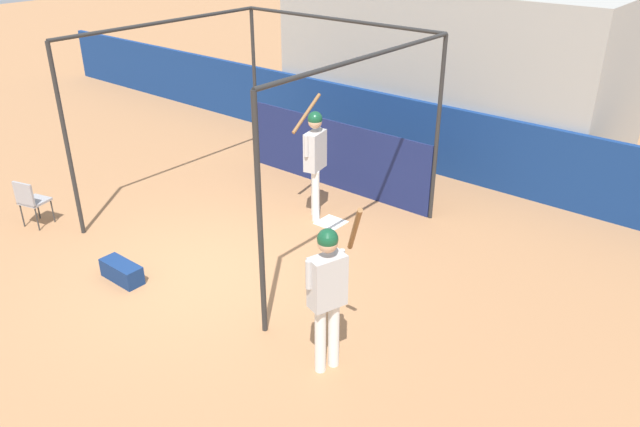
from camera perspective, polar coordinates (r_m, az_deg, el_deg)
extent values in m
plane|color=#A8754C|center=(9.46, -10.92, -5.45)|extent=(60.00, 60.00, 0.00)
cube|color=navy|center=(13.08, 7.97, 7.37)|extent=(24.00, 0.12, 1.42)
cube|color=#9E9E99|center=(14.54, 12.67, 13.14)|extent=(7.05, 4.00, 3.47)
cube|color=#1E6B3D|center=(14.76, -0.14, 12.88)|extent=(0.45, 0.40, 0.10)
cube|color=#1E6B3D|center=(14.85, 0.31, 13.87)|extent=(0.45, 0.06, 0.40)
cube|color=#1E6B3D|center=(14.43, 1.59, 12.55)|extent=(0.45, 0.40, 0.10)
cube|color=#1E6B3D|center=(14.52, 2.05, 13.56)|extent=(0.45, 0.06, 0.40)
cube|color=#1E6B3D|center=(14.11, 3.39, 12.20)|extent=(0.45, 0.40, 0.10)
cube|color=#1E6B3D|center=(14.20, 3.86, 13.23)|extent=(0.45, 0.06, 0.40)
cube|color=#1E6B3D|center=(13.80, 5.27, 11.81)|extent=(0.45, 0.40, 0.10)
cube|color=#1E6B3D|center=(13.89, 5.74, 12.87)|extent=(0.45, 0.06, 0.40)
cube|color=#1E6B3D|center=(13.51, 7.22, 11.40)|extent=(0.45, 0.40, 0.10)
cube|color=#1E6B3D|center=(13.61, 7.70, 12.48)|extent=(0.45, 0.06, 0.40)
cube|color=#1E6B3D|center=(13.24, 9.26, 10.95)|extent=(0.45, 0.40, 0.10)
cube|color=#1E6B3D|center=(13.33, 9.74, 12.05)|extent=(0.45, 0.06, 0.40)
cube|color=#1E6B3D|center=(12.98, 11.37, 10.48)|extent=(0.45, 0.40, 0.10)
cube|color=#1E6B3D|center=(13.08, 11.85, 11.59)|extent=(0.45, 0.06, 0.40)
cube|color=#1E6B3D|center=(12.75, 13.55, 9.96)|extent=(0.45, 0.40, 0.10)
cube|color=#1E6B3D|center=(12.84, 14.03, 11.10)|extent=(0.45, 0.06, 0.40)
cube|color=#1E6B3D|center=(12.53, 15.81, 9.42)|extent=(0.45, 0.40, 0.10)
cube|color=#1E6B3D|center=(12.63, 16.29, 10.58)|extent=(0.45, 0.06, 0.40)
cube|color=#1E6B3D|center=(12.33, 18.13, 8.84)|extent=(0.45, 0.40, 0.10)
cube|color=#1E6B3D|center=(12.43, 18.61, 10.02)|extent=(0.45, 0.06, 0.40)
cube|color=#1E6B3D|center=(12.16, 20.52, 8.23)|extent=(0.45, 0.40, 0.10)
cube|color=#1E6B3D|center=(12.26, 20.99, 9.43)|extent=(0.45, 0.06, 0.40)
cube|color=#1E6B3D|center=(15.29, 1.83, 14.88)|extent=(0.45, 0.40, 0.10)
cube|color=#1E6B3D|center=(15.38, 2.27, 15.82)|extent=(0.45, 0.06, 0.40)
cube|color=#1E6B3D|center=(14.97, 3.55, 14.59)|extent=(0.45, 0.40, 0.10)
cube|color=#1E6B3D|center=(15.06, 4.00, 15.55)|extent=(0.45, 0.06, 0.40)
cube|color=#1E6B3D|center=(14.66, 5.34, 14.28)|extent=(0.45, 0.40, 0.10)
cube|color=#1E6B3D|center=(14.76, 5.79, 15.25)|extent=(0.45, 0.06, 0.40)
cube|color=#1E6B3D|center=(14.36, 7.20, 13.94)|extent=(0.45, 0.40, 0.10)
cube|color=#1E6B3D|center=(14.47, 7.65, 14.93)|extent=(0.45, 0.06, 0.40)
cube|color=#1E6B3D|center=(14.08, 9.13, 13.57)|extent=(0.45, 0.40, 0.10)
cube|color=#1E6B3D|center=(14.19, 9.59, 14.58)|extent=(0.45, 0.06, 0.40)
cube|color=#1E6B3D|center=(13.82, 11.13, 13.17)|extent=(0.45, 0.40, 0.10)
cube|color=#1E6B3D|center=(13.93, 11.59, 14.20)|extent=(0.45, 0.06, 0.40)
cube|color=#1E6B3D|center=(13.58, 13.20, 12.74)|extent=(0.45, 0.40, 0.10)
cube|color=#1E6B3D|center=(13.69, 13.65, 13.79)|extent=(0.45, 0.06, 0.40)
cube|color=#1E6B3D|center=(13.35, 15.33, 12.28)|extent=(0.45, 0.40, 0.10)
cube|color=#1E6B3D|center=(13.46, 15.79, 13.35)|extent=(0.45, 0.06, 0.40)
cube|color=#1E6B3D|center=(13.14, 17.53, 11.78)|extent=(0.45, 0.40, 0.10)
cube|color=#1E6B3D|center=(13.25, 17.98, 12.87)|extent=(0.45, 0.06, 0.40)
cube|color=#1E6B3D|center=(12.96, 19.78, 11.26)|extent=(0.45, 0.40, 0.10)
cube|color=#1E6B3D|center=(13.07, 20.23, 12.36)|extent=(0.45, 0.06, 0.40)
cube|color=#1E6B3D|center=(12.79, 22.09, 10.70)|extent=(0.45, 0.40, 0.10)
cube|color=#1E6B3D|center=(12.90, 22.53, 11.81)|extent=(0.45, 0.06, 0.40)
cube|color=#1E6B3D|center=(15.85, 3.70, 16.72)|extent=(0.45, 0.40, 0.10)
cube|color=#1E6B3D|center=(15.95, 4.12, 17.61)|extent=(0.45, 0.06, 0.40)
cube|color=#1E6B3D|center=(15.53, 5.41, 16.47)|extent=(0.45, 0.40, 0.10)
cube|color=#1E6B3D|center=(15.64, 5.84, 17.37)|extent=(0.45, 0.06, 0.40)
cube|color=#1E6B3D|center=(15.24, 7.18, 16.19)|extent=(0.45, 0.40, 0.10)
cube|color=#1E6B3D|center=(15.35, 7.61, 17.11)|extent=(0.45, 0.06, 0.40)
cube|color=#1E6B3D|center=(14.96, 9.02, 15.88)|extent=(0.45, 0.40, 0.10)
cube|color=#1E6B3D|center=(15.07, 9.45, 16.82)|extent=(0.45, 0.06, 0.40)
cube|color=#1E6B3D|center=(14.69, 10.92, 15.55)|extent=(0.45, 0.40, 0.10)
cube|color=#1E6B3D|center=(14.80, 11.35, 16.50)|extent=(0.45, 0.06, 0.40)
cube|color=#1E6B3D|center=(14.44, 12.88, 15.19)|extent=(0.45, 0.40, 0.10)
cube|color=#1E6B3D|center=(14.56, 13.31, 16.16)|extent=(0.45, 0.06, 0.40)
cube|color=#1E6B3D|center=(14.20, 14.90, 14.80)|extent=(0.45, 0.40, 0.10)
cube|color=#1E6B3D|center=(14.32, 15.33, 15.78)|extent=(0.45, 0.06, 0.40)
cube|color=#1E6B3D|center=(13.99, 16.98, 14.38)|extent=(0.45, 0.40, 0.10)
cube|color=#1E6B3D|center=(14.11, 17.41, 15.37)|extent=(0.45, 0.06, 0.40)
cube|color=#1E6B3D|center=(13.79, 19.11, 13.92)|extent=(0.45, 0.40, 0.10)
cube|color=#1E6B3D|center=(13.91, 19.54, 14.94)|extent=(0.45, 0.06, 0.40)
cube|color=#1E6B3D|center=(13.61, 21.29, 13.44)|extent=(0.45, 0.40, 0.10)
cube|color=#1E6B3D|center=(13.73, 21.72, 14.46)|extent=(0.45, 0.06, 0.40)
cube|color=#1E6B3D|center=(13.45, 23.52, 12.92)|extent=(0.45, 0.40, 0.10)
cube|color=#1E6B3D|center=(13.58, 23.94, 13.96)|extent=(0.45, 0.06, 0.40)
cube|color=#1E6B3D|center=(16.43, 5.47, 18.42)|extent=(0.45, 0.40, 0.10)
cube|color=#1E6B3D|center=(16.13, 7.16, 18.19)|extent=(0.45, 0.40, 0.10)
cube|color=#1E6B3D|center=(15.85, 8.92, 17.94)|extent=(0.45, 0.40, 0.10)
cube|color=#1E6B3D|center=(15.58, 10.73, 17.66)|extent=(0.45, 0.40, 0.10)
cube|color=#1E6B3D|center=(15.70, 11.14, 18.55)|extent=(0.45, 0.06, 0.40)
cube|color=#1E6B3D|center=(15.32, 12.59, 17.36)|extent=(0.45, 0.40, 0.10)
cube|color=#1E6B3D|center=(15.45, 13.01, 18.26)|extent=(0.45, 0.06, 0.40)
cube|color=#1E6B3D|center=(15.08, 14.51, 17.03)|extent=(0.45, 0.40, 0.10)
cube|color=#1E6B3D|center=(15.21, 14.93, 17.94)|extent=(0.45, 0.06, 0.40)
cube|color=#1E6B3D|center=(14.85, 16.48, 16.67)|extent=(0.45, 0.40, 0.10)
cube|color=#1E6B3D|center=(14.99, 16.90, 17.59)|extent=(0.45, 0.06, 0.40)
cube|color=#1E6B3D|center=(14.65, 18.51, 16.28)|extent=(0.45, 0.40, 0.10)
cube|color=#1E6B3D|center=(14.78, 18.92, 17.21)|extent=(0.45, 0.06, 0.40)
cube|color=#1E6B3D|center=(14.46, 20.58, 15.86)|extent=(0.45, 0.40, 0.10)
cube|color=#1E6B3D|center=(14.59, 20.98, 16.80)|extent=(0.45, 0.06, 0.40)
cube|color=#1E6B3D|center=(14.29, 22.69, 15.41)|extent=(0.45, 0.40, 0.10)
cube|color=#1E6B3D|center=(14.42, 23.09, 16.36)|extent=(0.45, 0.06, 0.40)
cube|color=#1E6B3D|center=(14.14, 24.84, 14.92)|extent=(0.45, 0.40, 0.10)
cube|color=#1E6B3D|center=(14.27, 25.24, 15.89)|extent=(0.45, 0.06, 0.40)
cube|color=#1E6B3D|center=(15.15, 21.94, 17.61)|extent=(0.45, 0.40, 0.10)
cube|color=#1E6B3D|center=(14.99, 23.98, 17.19)|extent=(0.45, 0.40, 0.10)
cube|color=#1E6B3D|center=(14.85, 26.06, 16.73)|extent=(0.45, 0.40, 0.10)
cylinder|color=#282828|center=(10.55, -22.15, 5.94)|extent=(0.07, 0.07, 3.15)
cylinder|color=#282828|center=(7.37, -5.52, -0.71)|extent=(0.07, 0.07, 3.15)
cylinder|color=#282828|center=(12.92, -5.97, 11.26)|extent=(0.07, 0.07, 3.15)
cylinder|color=#282828|center=(10.48, 10.69, 7.34)|extent=(0.07, 0.07, 3.15)
cylinder|color=#282828|center=(11.26, -14.15, 16.61)|extent=(0.06, 4.16, 0.06)
cylinder|color=#282828|center=(8.35, 4.32, 14.09)|extent=(0.06, 4.16, 0.06)
cylinder|color=#282828|center=(11.22, 1.63, 17.32)|extent=(4.20, 0.06, 0.06)
cube|color=navy|center=(11.86, 1.42, 5.36)|extent=(4.13, 0.03, 1.32)
cube|color=white|center=(10.73, 1.01, -0.84)|extent=(0.44, 0.44, 0.02)
cylinder|color=white|center=(10.62, -0.40, 1.59)|extent=(0.15, 0.15, 0.92)
cylinder|color=white|center=(10.83, -0.47, 2.10)|extent=(0.15, 0.15, 0.92)
cube|color=#B7B7B7|center=(10.43, -0.45, 5.78)|extent=(0.30, 0.47, 0.65)
sphere|color=tan|center=(10.26, -0.46, 8.39)|extent=(0.23, 0.23, 0.23)
sphere|color=#144C2D|center=(10.24, -0.46, 8.67)|extent=(0.24, 0.24, 0.24)
cylinder|color=#B7B7B7|center=(10.20, -1.26, 6.18)|extent=(0.08, 0.08, 0.36)
cylinder|color=#B7B7B7|center=(10.58, -0.05, 6.94)|extent=(0.08, 0.08, 0.36)
cylinder|color=brown|center=(10.61, -1.24, 9.13)|extent=(0.08, 0.75, 0.55)
sphere|color=brown|center=(10.47, 0.30, 7.48)|extent=(0.08, 0.08, 0.08)
cylinder|color=white|center=(7.29, 0.03, -11.45)|extent=(0.16, 0.16, 0.88)
cylinder|color=white|center=(7.37, 1.26, -10.97)|extent=(0.16, 0.16, 0.88)
cube|color=#B7B7B7|center=(6.90, 0.68, -6.23)|extent=(0.34, 0.46, 0.63)
sphere|color=tan|center=(6.65, 0.70, -2.72)|extent=(0.22, 0.22, 0.22)
sphere|color=#144C2D|center=(6.63, 0.70, -2.34)|extent=(0.23, 0.23, 0.23)
cylinder|color=#B7B7B7|center=(6.75, -1.05, -5.61)|extent=(0.09, 0.09, 0.34)
cylinder|color=#B7B7B7|center=(6.96, 2.00, -4.58)|extent=(0.09, 0.09, 0.34)
cylinder|color=brown|center=(6.79, 3.19, -1.47)|extent=(0.44, 0.42, 0.75)
sphere|color=brown|center=(6.93, 1.09, -4.21)|extent=(0.08, 0.08, 0.08)
cube|color=#99999E|center=(11.55, -24.62, 1.05)|extent=(0.49, 0.49, 0.04)
cube|color=#99999E|center=(11.37, -25.46, 1.60)|extent=(0.40, 0.14, 0.40)
cylinder|color=#333333|center=(11.85, -24.39, 0.55)|extent=(0.02, 0.02, 0.44)
cylinder|color=#333333|center=(11.61, -23.25, 0.26)|extent=(0.02, 0.02, 0.44)
cylinder|color=#333333|center=(11.66, -25.58, -0.12)|extent=(0.02, 0.02, 0.44)
cylinder|color=#333333|center=(11.41, -24.45, -0.43)|extent=(0.02, 0.02, 0.44)
cube|color=navy|center=(9.53, -17.66, -5.07)|extent=(0.70, 0.28, 0.28)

